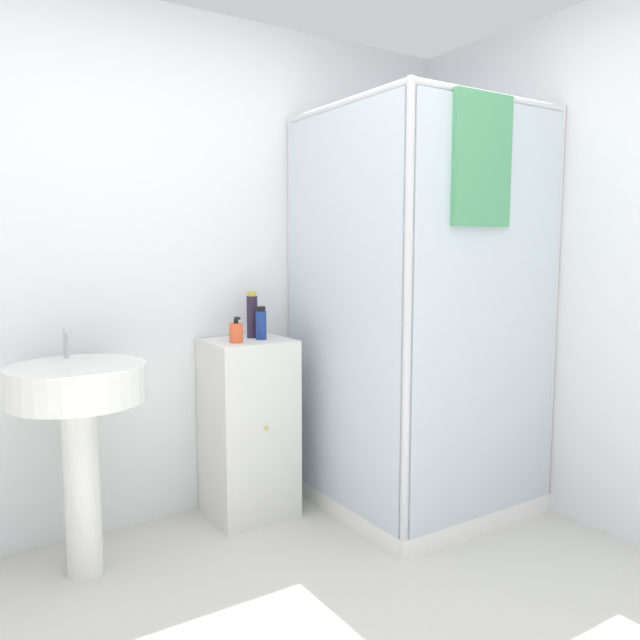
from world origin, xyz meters
TOP-DOWN VIEW (x-y plane):
  - wall_back at (0.00, 1.70)m, footprint 6.40×0.06m
  - shower_enclosure at (1.10, 1.09)m, footprint 1.00×1.03m
  - vanity_cabinet at (0.34, 1.49)m, footprint 0.41×0.38m
  - sink at (-0.51, 1.33)m, footprint 0.55×0.55m
  - soap_dispenser at (0.25, 1.43)m, footprint 0.07×0.07m
  - shampoo_bottle_tall_black at (0.39, 1.54)m, footprint 0.05×0.05m
  - shampoo_bottle_blue at (0.40, 1.46)m, footprint 0.05×0.05m

SIDE VIEW (x-z plane):
  - vanity_cabinet at x=0.34m, z-range 0.00..0.90m
  - shower_enclosure at x=1.10m, z-range -0.50..1.54m
  - sink at x=-0.51m, z-range 0.19..1.21m
  - soap_dispenser at x=0.25m, z-range 0.89..1.02m
  - shampoo_bottle_blue at x=0.40m, z-range 0.90..1.07m
  - shampoo_bottle_tall_black at x=0.39m, z-range 0.90..1.14m
  - wall_back at x=0.00m, z-range 0.00..2.50m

